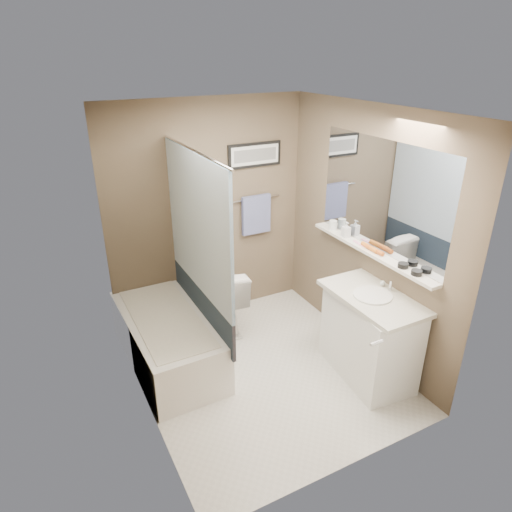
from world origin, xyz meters
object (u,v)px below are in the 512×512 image
candle_bowl_near (417,273)px  hair_brush_back (370,247)px  vanity (369,337)px  bathtub (168,340)px  candle_bowl_far (403,265)px  toilet (222,298)px  soap_bottle (346,229)px  glass_jar (333,225)px  hair_brush_front (375,250)px

candle_bowl_near → hair_brush_back: 0.58m
vanity → hair_brush_back: 0.83m
bathtub → vanity: bearing=-34.3°
bathtub → vanity: (1.60, -1.03, 0.15)m
candle_bowl_near → candle_bowl_far: bearing=90.0°
toilet → vanity: bearing=129.0°
bathtub → soap_bottle: soap_bottle is taller
bathtub → candle_bowl_near: (1.79, -1.29, 0.89)m
toilet → glass_jar: (1.07, -0.45, 0.80)m
candle_bowl_near → hair_brush_back: size_ratio=0.41×
soap_bottle → candle_bowl_near: bearing=-90.0°
hair_brush_back → soap_bottle: (0.00, 0.35, 0.06)m
bathtub → glass_jar: (1.79, -0.14, 0.92)m
vanity → soap_bottle: (0.19, 0.68, 0.79)m
glass_jar → soap_bottle: 0.22m
glass_jar → bathtub: bearing=175.6°
bathtub → vanity: vanity is taller
bathtub → glass_jar: size_ratio=15.00×
candle_bowl_near → glass_jar: glass_jar is taller
candle_bowl_far → hair_brush_back: size_ratio=0.41×
toilet → glass_jar: bearing=162.9°
hair_brush_front → glass_jar: (0.00, 0.64, 0.03)m
toilet → vanity: 1.61m
toilet → vanity: vanity is taller
toilet → vanity: (0.88, -1.34, 0.03)m
vanity → glass_jar: (0.19, 0.89, 0.77)m
toilet → candle_bowl_near: 2.07m
hair_brush_front → soap_bottle: size_ratio=1.42×
vanity → hair_brush_front: (0.19, 0.26, 0.74)m
vanity → soap_bottle: bearing=80.6°
toilet → hair_brush_front: 1.71m
candle_bowl_near → glass_jar: (0.00, 1.15, 0.03)m
hair_brush_front → soap_bottle: bearing=90.0°
bathtub → hair_brush_back: (1.79, -0.71, 0.89)m
vanity → hair_brush_back: bearing=66.2°
toilet → candle_bowl_far: bearing=132.2°
toilet → candle_bowl_far: candle_bowl_far is taller
vanity → hair_brush_front: size_ratio=4.09×
bathtub → toilet: toilet is taller
candle_bowl_near → candle_bowl_far: size_ratio=1.00×
soap_bottle → vanity: bearing=-105.2°
bathtub → hair_brush_front: bearing=-24.9°
hair_brush_back → hair_brush_front: bearing=-90.0°
hair_brush_back → glass_jar: glass_jar is taller
vanity → candle_bowl_far: bearing=-23.2°
vanity → hair_brush_front: hair_brush_front is taller
hair_brush_front → vanity: bearing=-125.7°
soap_bottle → hair_brush_back: bearing=-90.0°
toilet → soap_bottle: 1.50m
candle_bowl_near → vanity: bearing=125.9°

